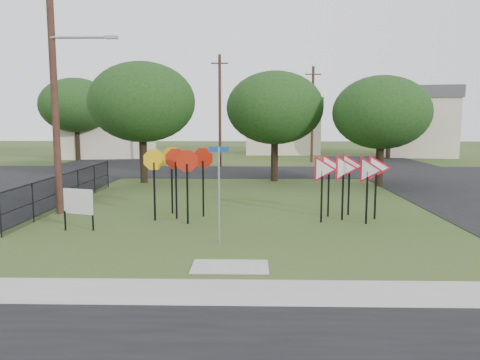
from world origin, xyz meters
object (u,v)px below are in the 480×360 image
info_board (78,203)px  stop_sign_cluster (178,167)px  yield_sign_cluster (348,171)px  street_name_sign (219,188)px

info_board → stop_sign_cluster: bearing=33.3°
yield_sign_cluster → street_name_sign: bearing=-143.1°
street_name_sign → yield_sign_cluster: (4.69, 3.52, 0.16)m
yield_sign_cluster → info_board: size_ratio=2.23×
street_name_sign → stop_sign_cluster: street_name_sign is taller
stop_sign_cluster → info_board: 3.93m
info_board → yield_sign_cluster: bearing=12.0°
street_name_sign → info_board: bearing=163.5°
street_name_sign → stop_sign_cluster: bearing=117.0°
street_name_sign → info_board: 5.24m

